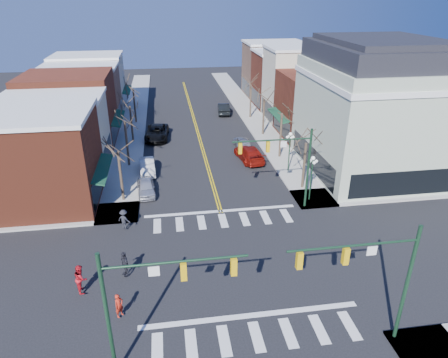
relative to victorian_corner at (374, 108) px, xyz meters
name	(u,v)px	position (x,y,z in m)	size (l,w,h in m)	color
ground	(237,267)	(-16.50, -14.50, -6.66)	(160.00, 160.00, 0.00)	black
sidewalk_left	(127,162)	(-25.25, 5.50, -6.58)	(3.50, 70.00, 0.15)	#9E9B93
sidewalk_right	(280,153)	(-7.75, 5.50, -6.58)	(3.50, 70.00, 0.15)	#9E9B93
bldg_left_brick_a	(35,161)	(-32.00, -2.75, -2.66)	(10.00, 8.50, 8.00)	maroon
bldg_left_stucco_a	(56,135)	(-32.00, 5.00, -2.91)	(10.00, 7.00, 7.50)	beige
bldg_left_brick_b	(70,110)	(-32.00, 13.00, -2.41)	(10.00, 9.00, 8.50)	maroon
bldg_left_tan	(82,97)	(-32.00, 21.25, -2.76)	(10.00, 7.50, 7.80)	#88614B
bldg_left_stucco_b	(90,84)	(-32.00, 29.00, -2.56)	(10.00, 8.00, 8.20)	beige
bldg_right_brick_a	(320,106)	(-1.00, 11.25, -2.66)	(10.00, 8.50, 8.00)	maroon
bldg_right_stucco	(301,85)	(-1.00, 19.00, -1.66)	(10.00, 7.00, 10.00)	beige
bldg_right_brick_b	(286,80)	(-1.00, 26.50, -2.41)	(10.00, 8.00, 8.50)	maroon
bldg_right_tan	(273,70)	(-1.00, 34.50, -2.16)	(10.00, 8.00, 9.00)	#88614B
victorian_corner	(374,108)	(0.00, 0.00, 0.00)	(12.25, 14.25, 13.30)	#ACB89F
traffic_mast_near_left	(147,295)	(-22.05, -21.90, -1.95)	(6.60, 0.28, 7.20)	#14331E
traffic_mast_near_right	(376,272)	(-10.95, -21.90, -1.95)	(6.60, 0.28, 7.20)	#14331E
traffic_mast_far_right	(288,159)	(-10.95, -7.10, -1.95)	(6.60, 0.28, 7.20)	#14331E
lamppost_corner	(312,171)	(-8.30, -6.00, -3.70)	(0.36, 0.36, 4.33)	#14331E
lamppost_midblock	(290,145)	(-8.30, 0.50, -3.70)	(0.36, 0.36, 4.33)	#14331E
tree_left_a	(121,177)	(-24.90, -3.50, -4.28)	(0.24, 0.24, 4.76)	#382B21
tree_left_b	(127,144)	(-24.90, 4.50, -4.14)	(0.24, 0.24, 5.04)	#382B21
tree_left_c	(132,124)	(-24.90, 12.50, -4.38)	(0.24, 0.24, 4.55)	#382B21
tree_left_d	(135,106)	(-24.90, 20.50, -4.21)	(0.24, 0.24, 4.90)	#382B21
tree_right_a	(304,166)	(-8.10, -3.50, -4.35)	(0.24, 0.24, 4.62)	#382B21
tree_right_b	(281,136)	(-8.10, 4.50, -4.07)	(0.24, 0.24, 5.18)	#382B21
tree_right_c	(263,117)	(-8.10, 12.50, -4.24)	(0.24, 0.24, 4.83)	#382B21
tree_right_d	(251,101)	(-8.10, 20.50, -4.17)	(0.24, 0.24, 4.97)	#382B21
car_left_near	(146,187)	(-22.90, -2.39, -5.98)	(1.59, 3.95, 1.35)	silver
car_left_mid	(147,166)	(-22.90, 2.46, -5.95)	(1.49, 4.27, 1.41)	silver
car_left_far	(157,133)	(-21.89, 13.01, -5.82)	(2.77, 6.00, 1.67)	black
car_right_near	(249,153)	(-11.68, 4.21, -5.85)	(2.25, 5.54, 1.61)	maroon
car_right_mid	(243,143)	(-11.70, 7.97, -5.92)	(1.74, 4.31, 1.47)	#A6A6AA
car_right_far	(224,109)	(-11.70, 23.29, -5.84)	(1.73, 4.97, 1.64)	black
pedestrian_red_a	(119,306)	(-24.00, -18.13, -5.74)	(0.56, 0.37, 1.53)	red
pedestrian_red_b	(81,278)	(-26.50, -15.56, -5.55)	(0.93, 0.73, 1.92)	#B2131D
pedestrian_dark_a	(125,264)	(-23.94, -14.38, -5.62)	(1.04, 0.44, 1.78)	black
pedestrian_dark_b	(124,219)	(-24.41, -8.53, -5.68)	(1.07, 0.61, 1.65)	black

